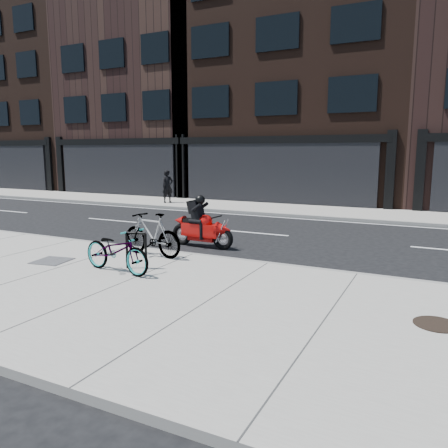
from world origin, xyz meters
The scene contains 13 objects.
ground centered at (0.00, 0.00, 0.00)m, with size 120.00×120.00×0.00m, color black.
sidewalk_near centered at (0.00, -5.00, 0.07)m, with size 60.00×6.00×0.13m, color gray.
sidewalk_far centered at (0.00, 7.75, 0.07)m, with size 60.00×3.50×0.13m, color gray.
building_west centered at (-22.00, 14.50, 6.75)m, with size 10.00×10.00×13.50m, color black.
building_midwest centered at (-12.00, 14.50, 6.00)m, with size 10.00×10.00×12.00m, color black.
building_center centered at (-2.00, 14.50, 7.25)m, with size 12.00×10.00×14.50m, color black.
bike_rack centered at (-0.39, -3.72, 0.61)m, with size 0.47×0.17×0.82m.
bicycle_front centered at (-0.58, -4.13, 0.61)m, with size 0.63×1.82×0.96m, color gray.
bicycle_rear centered at (-0.78, -2.60, 0.67)m, with size 0.51×1.79×1.08m, color gray.
motorcycle centered at (-0.39, -0.66, 0.60)m, with size 1.98×0.50×1.48m.
pedestrian centered at (-6.81, 7.14, 0.95)m, with size 0.60×0.39×1.63m, color black.
manhole_cover centered at (5.53, -4.29, 0.14)m, with size 0.66×0.66×0.01m, color black.
utility_grate centered at (-2.58, -4.08, 0.14)m, with size 0.75×0.75×0.01m, color #414143.
Camera 1 is at (5.44, -11.16, 2.65)m, focal length 35.00 mm.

